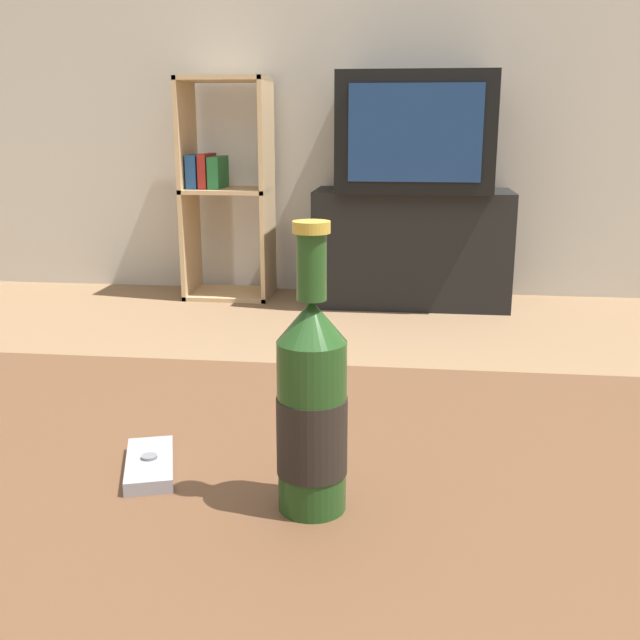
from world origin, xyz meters
name	(u,v)px	position (x,y,z in m)	size (l,w,h in m)	color
back_wall	(386,16)	(0.00, 3.02, 1.30)	(8.00, 0.05, 2.60)	beige
coffee_table	(261,529)	(0.00, 0.00, 0.41)	(1.23, 0.71, 0.47)	brown
tv_stand	(411,248)	(0.15, 2.76, 0.26)	(0.89, 0.38, 0.53)	black
television	(415,132)	(0.15, 2.76, 0.78)	(0.67, 0.52, 0.51)	black
bookshelf	(224,187)	(-0.74, 2.81, 0.53)	(0.40, 0.30, 1.02)	tan
beer_bottle	(312,408)	(0.06, -0.07, 0.57)	(0.06, 0.06, 0.27)	#1E4219
cell_phone	(150,464)	(-0.11, -0.01, 0.48)	(0.08, 0.12, 0.02)	gray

